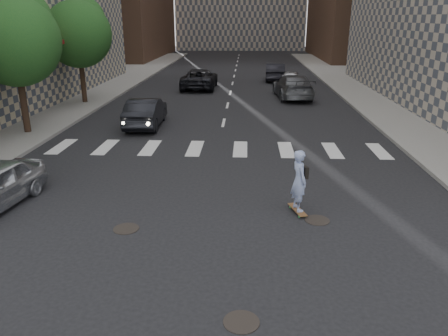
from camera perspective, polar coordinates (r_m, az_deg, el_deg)
The scene contains 14 objects.
ground at distance 10.92m, azimuth -3.96°, elevation -11.06°, with size 160.00×160.00×0.00m, color black.
sidewalk_left at distance 33.75m, azimuth -25.15°, elevation 8.11°, with size 13.00×80.00×0.15m, color gray.
sidewalk_right at distance 32.68m, azimuth 27.11°, elevation 7.52°, with size 13.00×80.00×0.15m, color gray.
tree_b at distance 23.13m, azimuth -25.52°, elevation 15.28°, with size 4.20×4.20×6.60m.
tree_c at distance 30.45m, azimuth -18.39°, elevation 16.63°, with size 4.20×4.20×6.60m.
manhole_a at distance 8.78m, azimuth 2.28°, elevation -19.45°, with size 0.70×0.70×0.02m, color black.
manhole_b at distance 12.33m, azimuth -12.66°, elevation -7.74°, with size 0.70×0.70×0.02m, color black.
manhole_c at distance 12.79m, azimuth 12.08°, elevation -6.68°, with size 0.70×0.70×0.02m, color black.
skateboarder at distance 12.80m, azimuth 9.80°, elevation -1.63°, with size 0.61×1.00×1.93m.
traffic_car_a at distance 23.46m, azimuth -10.18°, elevation 7.19°, with size 1.59×4.56×1.50m, color black.
traffic_car_b at distance 31.88m, azimuth 8.97°, elevation 10.49°, with size 2.31×5.67×1.65m, color #525459.
traffic_car_c at distance 35.88m, azimuth -3.21°, elevation 11.56°, with size 2.60×5.63×1.57m, color black.
traffic_car_d at distance 37.24m, azimuth 8.72°, elevation 11.49°, with size 1.59×3.96×1.35m, color #A4A5AB.
traffic_car_e at distance 40.83m, azimuth 6.73°, elevation 12.38°, with size 1.65×4.75×1.56m, color black.
Camera 1 is at (1.22, -9.37, 5.48)m, focal length 35.00 mm.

